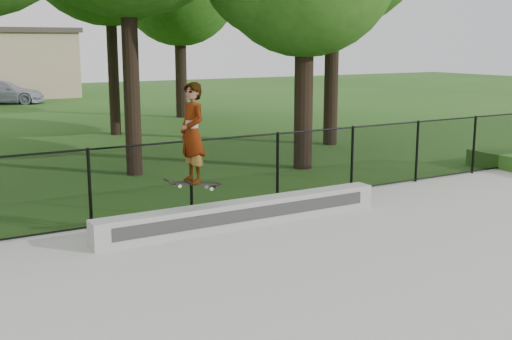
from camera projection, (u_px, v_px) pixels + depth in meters
The scene contains 6 objects.
ground at pixel (511, 298), 8.68m from camera, with size 100.00×100.00×0.00m, color #235217.
concrete_slab at pixel (511, 295), 8.68m from camera, with size 14.00×12.00×0.06m, color #AAABA5.
grind_ledge at pixel (244, 213), 11.85m from camera, with size 5.75×0.40×0.47m, color #9E9D99.
car_c at pixel (3, 92), 36.12m from camera, with size 1.81×4.10×1.29m, color #A7ABBE.
skater_airborne at pixel (192, 135), 10.94m from camera, with size 0.84×0.65×1.87m.
chainlink_fence at pixel (278, 167), 13.50m from camera, with size 16.06×0.06×1.50m.
Camera 1 is at (-7.14, -5.28, 3.39)m, focal length 45.00 mm.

